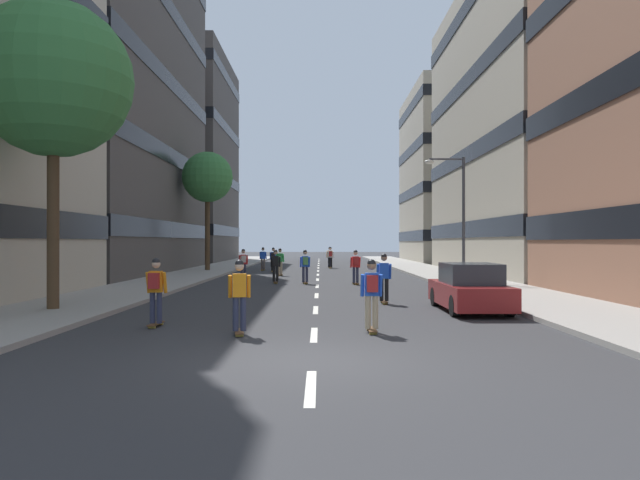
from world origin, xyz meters
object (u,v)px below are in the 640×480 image
object	(u,v)px
skater_4	(158,288)
skater_11	(358,265)
street_tree_mid	(210,178)
streetlamp_right	(459,205)
street_tree_near	(56,80)
skater_0	(386,276)
skater_1	(374,291)
skater_6	(282,260)
skater_10	(278,265)
skater_5	(275,258)
skater_12	(242,293)
parked_car_near	(472,289)
skater_9	(265,258)
skater_7	(246,262)
skater_2	(307,264)
skater_8	(332,256)
skater_3	(333,256)

from	to	relation	value
skater_4	skater_11	xyz separation A→B (m)	(6.08, 14.78, 0.00)
street_tree_mid	streetlamp_right	world-z (taller)	street_tree_mid
street_tree_near	skater_0	size ratio (longest dim) A/B	5.33
skater_1	skater_11	world-z (taller)	same
skater_6	skater_10	world-z (taller)	same
skater_5	skater_12	bearing A→B (deg)	-87.00
skater_4	parked_car_near	bearing A→B (deg)	20.75
street_tree_near	skater_10	size ratio (longest dim) A/B	5.33
skater_0	skater_9	xyz separation A→B (m)	(-6.62, 23.75, 0.00)
skater_9	skater_11	distance (m)	15.88
skater_10	skater_11	size ratio (longest dim) A/B	1.00
skater_0	skater_10	bearing A→B (deg)	114.48
streetlamp_right	skater_4	world-z (taller)	streetlamp_right
skater_4	skater_7	xyz separation A→B (m)	(-0.21, 18.87, 0.00)
skater_0	skater_2	xyz separation A→B (m)	(-3.05, 9.67, 0.03)
skater_7	streetlamp_right	bearing A→B (deg)	-15.88
skater_1	skater_11	bearing A→B (deg)	87.91
skater_0	skater_12	distance (m)	8.09
skater_1	skater_7	xyz separation A→B (m)	(-5.71, 19.84, 0.00)
street_tree_near	skater_8	xyz separation A→B (m)	(9.05, 31.46, -6.21)
skater_7	skater_0	bearing A→B (deg)	-63.00
skater_1	skater_6	world-z (taller)	same
street_tree_mid	skater_12	bearing A→B (deg)	-77.64
skater_2	skater_12	world-z (taller)	same
street_tree_mid	skater_6	bearing A→B (deg)	-41.18
skater_8	skater_9	distance (m)	7.16
skater_11	street_tree_near	bearing A→B (deg)	-130.21
skater_4	skater_3	bearing A→B (deg)	81.19
parked_car_near	skater_4	size ratio (longest dim) A/B	2.47
street_tree_near	skater_0	distance (m)	12.51
skater_7	skater_10	size ratio (longest dim) A/B	1.00
skater_2	skater_10	xyz separation A→B (m)	(-1.58, 0.50, -0.03)
street_tree_mid	skater_12	xyz separation A→B (m)	(6.31, -28.81, -5.88)
street_tree_mid	parked_car_near	bearing A→B (deg)	-61.75
skater_1	skater_6	bearing A→B (deg)	99.24
street_tree_mid	skater_10	xyz separation A→B (m)	(5.87, -11.72, -5.88)
parked_car_near	skater_1	bearing A→B (deg)	-128.57
parked_car_near	skater_4	bearing A→B (deg)	-159.25
skater_2	skater_9	world-z (taller)	same
street_tree_mid	skater_2	bearing A→B (deg)	-58.63
skater_9	skater_10	bearing A→B (deg)	-81.66
street_tree_mid	skater_3	xyz separation A→B (m)	(9.08, 5.36, -5.85)
skater_8	skater_1	bearing A→B (deg)	-89.31
skater_1	skater_11	xyz separation A→B (m)	(0.58, 15.75, 0.00)
skater_1	skater_9	size ratio (longest dim) A/B	1.00
skater_0	skater_12	bearing A→B (deg)	-121.17
skater_5	skater_7	distance (m)	8.81
skater_1	skater_4	world-z (taller)	same
skater_4	streetlamp_right	bearing A→B (deg)	53.71
skater_5	street_tree_near	bearing A→B (deg)	-100.99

